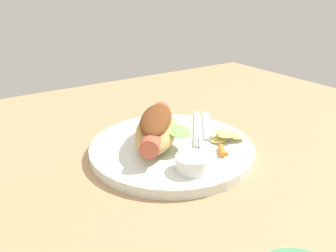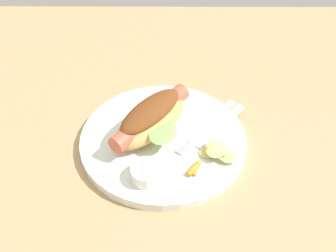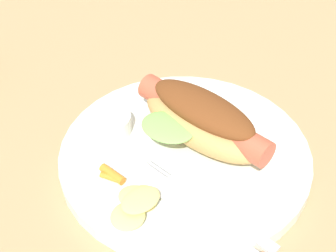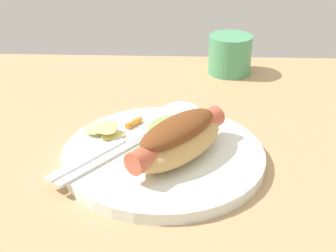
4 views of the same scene
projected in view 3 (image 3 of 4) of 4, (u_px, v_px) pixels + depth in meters
The scene contains 8 objects.
ground_plane at pixel (207, 167), 54.22cm from camera, with size 120.00×90.00×1.80cm, color tan.
plate at pixel (185, 155), 53.19cm from camera, with size 27.72×27.72×1.60cm, color white.
hot_dog at pixel (201, 119), 52.20cm from camera, with size 15.11×16.61×5.75cm.
sauce_ramekin at pixel (110, 124), 54.29cm from camera, with size 4.96×4.96×2.26cm, color white.
fork at pixel (209, 205), 46.65cm from camera, with size 10.94×13.62×0.40cm.
knife at pixel (207, 223), 45.03cm from camera, with size 13.22×1.40×0.36cm, color silver.
chips_pile at pixel (137, 203), 45.91cm from camera, with size 7.08×5.86×1.80cm.
carrot_garnish at pixel (112, 175), 49.31cm from camera, with size 2.56×3.02×0.91cm.
Camera 3 is at (37.84, -1.00, 38.45)cm, focal length 51.13 mm.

